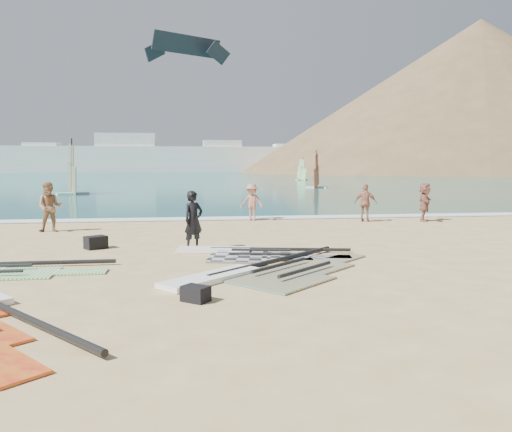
{
  "coord_description": "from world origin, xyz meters",
  "views": [
    {
      "loc": [
        -1.34,
        -11.04,
        2.59
      ],
      "look_at": [
        0.74,
        4.0,
        1.0
      ],
      "focal_mm": 35.0,
      "sensor_mm": 36.0,
      "label": 1
    }
  ],
  "objects": [
    {
      "name": "ground",
      "position": [
        0.0,
        0.0,
        0.0
      ],
      "size": [
        300.0,
        300.0,
        0.0
      ],
      "primitive_type": "plane",
      "color": "#D6B97D",
      "rests_on": "ground"
    },
    {
      "name": "sea",
      "position": [
        0.0,
        132.0,
        0.0
      ],
      "size": [
        300.0,
        240.0,
        0.06
      ],
      "primitive_type": "cube",
      "color": "#0C4C5A",
      "rests_on": "ground"
    },
    {
      "name": "surf_line",
      "position": [
        0.0,
        12.3,
        0.0
      ],
      "size": [
        300.0,
        1.2,
        0.04
      ],
      "primitive_type": "cube",
      "color": "white",
      "rests_on": "ground"
    },
    {
      "name": "far_town",
      "position": [
        -15.72,
        150.0,
        4.49
      ],
      "size": [
        160.0,
        8.0,
        12.0
      ],
      "color": "white",
      "rests_on": "ground"
    },
    {
      "name": "headland_main",
      "position": [
        85.0,
        130.0,
        0.0
      ],
      "size": [
        143.0,
        143.0,
        45.0
      ],
      "primitive_type": "cone",
      "color": "brown",
      "rests_on": "ground"
    },
    {
      "name": "rig_grey",
      "position": [
        0.31,
        2.92,
        0.05
      ],
      "size": [
        5.04,
        2.45,
        0.2
      ],
      "rotation": [
        0.0,
        0.0,
        -0.19
      ],
      "color": "#242326",
      "rests_on": "ground"
    },
    {
      "name": "rig_orange",
      "position": [
        0.42,
        0.35,
        0.05
      ],
      "size": [
        5.61,
        4.84,
        0.2
      ],
      "rotation": [
        0.0,
        0.0,
        0.73
      ],
      "color": "orange",
      "rests_on": "ground"
    },
    {
      "name": "gear_bag_near",
      "position": [
        -4.14,
        4.59,
        0.19
      ],
      "size": [
        0.76,
        0.71,
        0.39
      ],
      "primitive_type": "cube",
      "rotation": [
        0.0,
        0.0,
        0.6
      ],
      "color": "black",
      "rests_on": "ground"
    },
    {
      "name": "gear_bag_far",
      "position": [
        -1.21,
        -1.76,
        0.15
      ],
      "size": [
        0.6,
        0.58,
        0.3
      ],
      "primitive_type": "cube",
      "rotation": [
        0.0,
        0.0,
        -0.68
      ],
      "color": "black",
      "rests_on": "ground"
    },
    {
      "name": "person_wetsuit",
      "position": [
        -1.17,
        3.99,
        0.89
      ],
      "size": [
        0.78,
        0.72,
        1.79
      ],
      "primitive_type": "imported",
      "rotation": [
        0.0,
        0.0,
        0.6
      ],
      "color": "black",
      "rests_on": "ground"
    },
    {
      "name": "beachgoer_left",
      "position": [
        -6.53,
        8.74,
        0.95
      ],
      "size": [
        0.96,
        0.77,
        1.9
      ],
      "primitive_type": "imported",
      "rotation": [
        0.0,
        0.0,
        0.05
      ],
      "color": "#956B49",
      "rests_on": "ground"
    },
    {
      "name": "beachgoer_mid",
      "position": [
        1.59,
        11.5,
        0.85
      ],
      "size": [
        1.26,
        1.04,
        1.7
      ],
      "primitive_type": "imported",
      "rotation": [
        0.0,
        0.0,
        -0.45
      ],
      "color": "#AA6E5A",
      "rests_on": "ground"
    },
    {
      "name": "beachgoer_back",
      "position": [
        6.6,
        10.41,
        0.85
      ],
      "size": [
        1.07,
        0.84,
        1.69
      ],
      "primitive_type": "imported",
      "rotation": [
        0.0,
        0.0,
        2.64
      ],
      "color": "#A66B53",
      "rests_on": "ground"
    },
    {
      "name": "beachgoer_right",
      "position": [
        9.32,
        10.22,
        0.87
      ],
      "size": [
        1.22,
        1.66,
        1.74
      ],
      "primitive_type": "imported",
      "rotation": [
        0.0,
        0.0,
        1.07
      ],
      "color": "#9E6150",
      "rests_on": "ground"
    },
    {
      "name": "windsurfer_left",
      "position": [
        -10.95,
        32.87,
        1.36
      ],
      "size": [
        2.69,
        2.94,
        4.76
      ],
      "rotation": [
        0.0,
        0.0,
        0.42
      ],
      "color": "white",
      "rests_on": "ground"
    },
    {
      "name": "windsurfer_centre",
      "position": [
        12.54,
        41.54,
        1.23
      ],
      "size": [
        2.32,
        2.52,
        4.14
      ],
      "rotation": [
        0.0,
        0.0,
        -0.46
      ],
      "color": "white",
      "rests_on": "ground"
    },
    {
      "name": "windsurfer_right",
      "position": [
        16.83,
        67.0,
        1.14
      ],
      "size": [
        2.1,
        2.28,
        3.73
      ],
      "rotation": [
        0.0,
        0.0,
        0.45
      ],
      "color": "white",
      "rests_on": "ground"
    },
    {
      "name": "kitesurf_kite",
      "position": [
        -1.16,
        40.18,
        14.11
      ],
      "size": [
        7.68,
        4.57,
        2.7
      ],
      "rotation": [
        0.0,
        0.0,
        0.5
      ],
      "color": "black",
      "rests_on": "ground"
    }
  ]
}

